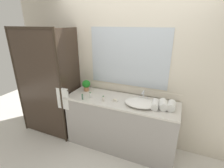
{
  "coord_description": "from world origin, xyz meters",
  "views": [
    {
      "loc": [
        0.8,
        -2.23,
        2.06
      ],
      "look_at": [
        -0.15,
        0.0,
        1.15
      ],
      "focal_mm": 26.47,
      "sensor_mm": 36.0,
      "label": 1
    }
  ],
  "objects_px": {
    "sink_basin": "(140,103)",
    "amenity_bottle_conditioner": "(82,97)",
    "amenity_bottle_body_wash": "(103,99)",
    "rolled_towel_far_edge": "(155,105)",
    "faucet": "(143,97)",
    "soap_dish": "(115,100)",
    "rolled_towel_middle": "(163,105)",
    "amenity_bottle_shampoo": "(90,95)",
    "rolled_towel_near_edge": "(171,106)",
    "potted_plant": "(86,85)"
  },
  "relations": [
    {
      "from": "sink_basin",
      "to": "amenity_bottle_conditioner",
      "type": "distance_m",
      "value": 0.92
    },
    {
      "from": "amenity_bottle_body_wash",
      "to": "rolled_towel_far_edge",
      "type": "bearing_deg",
      "value": 7.19
    },
    {
      "from": "faucet",
      "to": "soap_dish",
      "type": "height_order",
      "value": "faucet"
    },
    {
      "from": "soap_dish",
      "to": "amenity_bottle_conditioner",
      "type": "xyz_separation_m",
      "value": [
        -0.49,
        -0.15,
        0.03
      ]
    },
    {
      "from": "rolled_towel_middle",
      "to": "rolled_towel_far_edge",
      "type": "relative_size",
      "value": 0.98
    },
    {
      "from": "amenity_bottle_conditioner",
      "to": "rolled_towel_far_edge",
      "type": "relative_size",
      "value": 0.42
    },
    {
      "from": "faucet",
      "to": "amenity_bottle_conditioner",
      "type": "relative_size",
      "value": 1.84
    },
    {
      "from": "amenity_bottle_shampoo",
      "to": "rolled_towel_near_edge",
      "type": "height_order",
      "value": "rolled_towel_near_edge"
    },
    {
      "from": "potted_plant",
      "to": "amenity_bottle_body_wash",
      "type": "bearing_deg",
      "value": -29.36
    },
    {
      "from": "soap_dish",
      "to": "rolled_towel_far_edge",
      "type": "height_order",
      "value": "rolled_towel_far_edge"
    },
    {
      "from": "amenity_bottle_conditioner",
      "to": "rolled_towel_near_edge",
      "type": "bearing_deg",
      "value": 9.43
    },
    {
      "from": "faucet",
      "to": "amenity_bottle_body_wash",
      "type": "distance_m",
      "value": 0.62
    },
    {
      "from": "soap_dish",
      "to": "faucet",
      "type": "bearing_deg",
      "value": 24.67
    },
    {
      "from": "soap_dish",
      "to": "amenity_bottle_conditioner",
      "type": "relative_size",
      "value": 1.08
    },
    {
      "from": "sink_basin",
      "to": "amenity_bottle_conditioner",
      "type": "xyz_separation_m",
      "value": [
        -0.9,
        -0.17,
        0.0
      ]
    },
    {
      "from": "potted_plant",
      "to": "rolled_towel_near_edge",
      "type": "bearing_deg",
      "value": -4.6
    },
    {
      "from": "sink_basin",
      "to": "soap_dish",
      "type": "bearing_deg",
      "value": -177.67
    },
    {
      "from": "amenity_bottle_shampoo",
      "to": "rolled_towel_far_edge",
      "type": "relative_size",
      "value": 0.43
    },
    {
      "from": "amenity_bottle_body_wash",
      "to": "rolled_towel_far_edge",
      "type": "height_order",
      "value": "rolled_towel_far_edge"
    },
    {
      "from": "faucet",
      "to": "rolled_towel_far_edge",
      "type": "bearing_deg",
      "value": -38.27
    },
    {
      "from": "faucet",
      "to": "rolled_towel_far_edge",
      "type": "xyz_separation_m",
      "value": [
        0.21,
        -0.17,
        -0.0
      ]
    },
    {
      "from": "soap_dish",
      "to": "amenity_bottle_shampoo",
      "type": "distance_m",
      "value": 0.42
    },
    {
      "from": "soap_dish",
      "to": "rolled_towel_far_edge",
      "type": "xyz_separation_m",
      "value": [
        0.62,
        0.02,
        0.04
      ]
    },
    {
      "from": "amenity_bottle_body_wash",
      "to": "potted_plant",
      "type": "bearing_deg",
      "value": 150.64
    },
    {
      "from": "faucet",
      "to": "amenity_bottle_conditioner",
      "type": "height_order",
      "value": "faucet"
    },
    {
      "from": "potted_plant",
      "to": "rolled_towel_near_edge",
      "type": "height_order",
      "value": "potted_plant"
    },
    {
      "from": "amenity_bottle_conditioner",
      "to": "rolled_towel_middle",
      "type": "relative_size",
      "value": 0.43
    },
    {
      "from": "faucet",
      "to": "rolled_towel_far_edge",
      "type": "distance_m",
      "value": 0.27
    },
    {
      "from": "amenity_bottle_body_wash",
      "to": "sink_basin",
      "type": "bearing_deg",
      "value": 9.38
    },
    {
      "from": "sink_basin",
      "to": "potted_plant",
      "type": "relative_size",
      "value": 2.39
    },
    {
      "from": "sink_basin",
      "to": "potted_plant",
      "type": "bearing_deg",
      "value": 170.74
    },
    {
      "from": "amenity_bottle_conditioner",
      "to": "rolled_towel_near_edge",
      "type": "height_order",
      "value": "rolled_towel_near_edge"
    },
    {
      "from": "potted_plant",
      "to": "amenity_bottle_shampoo",
      "type": "xyz_separation_m",
      "value": [
        0.21,
        -0.23,
        -0.07
      ]
    },
    {
      "from": "sink_basin",
      "to": "soap_dish",
      "type": "distance_m",
      "value": 0.41
    },
    {
      "from": "amenity_bottle_shampoo",
      "to": "rolled_towel_middle",
      "type": "relative_size",
      "value": 0.44
    },
    {
      "from": "soap_dish",
      "to": "amenity_bottle_conditioner",
      "type": "bearing_deg",
      "value": -162.69
    },
    {
      "from": "soap_dish",
      "to": "rolled_towel_near_edge",
      "type": "relative_size",
      "value": 0.5
    },
    {
      "from": "faucet",
      "to": "amenity_bottle_shampoo",
      "type": "relative_size",
      "value": 1.82
    },
    {
      "from": "rolled_towel_near_edge",
      "to": "rolled_towel_middle",
      "type": "height_order",
      "value": "same"
    },
    {
      "from": "amenity_bottle_shampoo",
      "to": "rolled_towel_near_edge",
      "type": "relative_size",
      "value": 0.46
    },
    {
      "from": "amenity_bottle_conditioner",
      "to": "rolled_towel_middle",
      "type": "height_order",
      "value": "rolled_towel_middle"
    },
    {
      "from": "sink_basin",
      "to": "rolled_towel_middle",
      "type": "xyz_separation_m",
      "value": [
        0.32,
        0.04,
        0.02
      ]
    },
    {
      "from": "sink_basin",
      "to": "potted_plant",
      "type": "xyz_separation_m",
      "value": [
        -1.03,
        0.17,
        0.08
      ]
    },
    {
      "from": "rolled_towel_middle",
      "to": "soap_dish",
      "type": "bearing_deg",
      "value": -175.57
    },
    {
      "from": "potted_plant",
      "to": "amenity_bottle_shampoo",
      "type": "height_order",
      "value": "potted_plant"
    },
    {
      "from": "amenity_bottle_body_wash",
      "to": "amenity_bottle_conditioner",
      "type": "xyz_separation_m",
      "value": [
        -0.33,
        -0.08,
        0.0
      ]
    },
    {
      "from": "rolled_towel_far_edge",
      "to": "sink_basin",
      "type": "bearing_deg",
      "value": -178.82
    },
    {
      "from": "amenity_bottle_body_wash",
      "to": "rolled_towel_near_edge",
      "type": "height_order",
      "value": "rolled_towel_near_edge"
    },
    {
      "from": "soap_dish",
      "to": "amenity_bottle_body_wash",
      "type": "bearing_deg",
      "value": -154.26
    },
    {
      "from": "soap_dish",
      "to": "amenity_bottle_conditioner",
      "type": "height_order",
      "value": "amenity_bottle_conditioner"
    }
  ]
}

